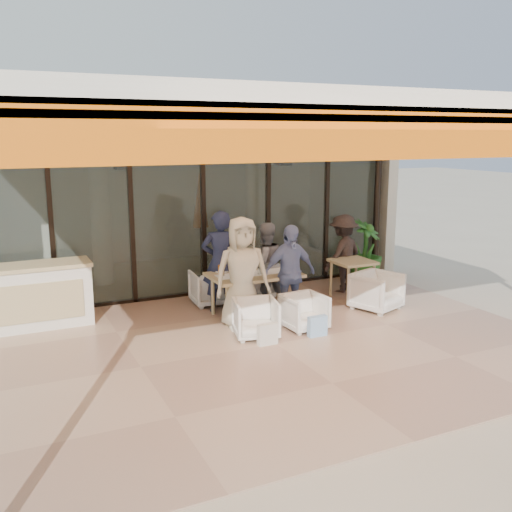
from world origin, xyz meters
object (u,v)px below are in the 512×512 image
(dining_table, at_px, (254,277))
(chair_far_left, at_px, (211,286))
(chair_near_right, at_px, (304,310))
(potted_palm, at_px, (365,251))
(chair_near_left, at_px, (256,317))
(diner_grey, at_px, (265,265))
(standing_woman, at_px, (343,254))
(side_chair, at_px, (377,290))
(host_counter, at_px, (31,296))
(side_table, at_px, (353,266))
(diner_cream, at_px, (242,273))
(chair_far_right, at_px, (253,281))
(diner_periwinkle, at_px, (289,273))
(diner_navy, at_px, (221,262))

(dining_table, relative_size, chair_far_left, 2.18)
(dining_table, bearing_deg, chair_near_right, -65.87)
(dining_table, xyz_separation_m, potted_palm, (3.09, 1.13, -0.04))
(chair_near_left, bearing_deg, diner_grey, 72.69)
(standing_woman, bearing_deg, chair_far_left, -27.92)
(diner_grey, height_order, side_chair, diner_grey)
(host_counter, relative_size, diner_grey, 1.22)
(host_counter, xyz_separation_m, dining_table, (3.42, -0.92, 0.16))
(chair_near_right, distance_m, side_table, 2.00)
(side_chair, relative_size, standing_woman, 0.49)
(diner_grey, distance_m, diner_cream, 1.24)
(host_counter, height_order, side_chair, host_counter)
(chair_far_right, height_order, diner_cream, diner_cream)
(chair_near_left, bearing_deg, potted_palm, 44.46)
(side_table, xyz_separation_m, side_chair, (0.00, -0.75, -0.27))
(side_table, bearing_deg, diner_cream, -166.64)
(diner_grey, relative_size, diner_cream, 0.85)
(standing_woman, bearing_deg, side_table, 54.67)
(host_counter, relative_size, diner_cream, 1.04)
(chair_near_right, bearing_deg, host_counter, 150.44)
(dining_table, xyz_separation_m, chair_far_right, (0.43, 0.94, -0.35))
(standing_woman, bearing_deg, diner_periwinkle, 10.39)
(chair_far_left, distance_m, potted_palm, 3.52)
(chair_near_left, distance_m, diner_periwinkle, 1.09)
(diner_navy, bearing_deg, potted_palm, -151.51)
(chair_far_right, distance_m, side_chair, 2.27)
(chair_far_left, height_order, diner_grey, diner_grey)
(chair_far_left, bearing_deg, diner_cream, 94.08)
(diner_navy, xyz_separation_m, diner_cream, (0.00, -0.90, 0.00))
(chair_near_left, bearing_deg, side_chair, 21.46)
(chair_near_left, distance_m, side_chair, 2.51)
(chair_near_right, xyz_separation_m, diner_navy, (-0.84, 1.40, 0.57))
(diner_periwinkle, relative_size, potted_palm, 1.23)
(diner_grey, relative_size, side_chair, 2.03)
(diner_cream, bearing_deg, side_table, 21.30)
(diner_cream, bearing_deg, dining_table, 55.88)
(host_counter, bearing_deg, diner_grey, -7.05)
(host_counter, xyz_separation_m, potted_palm, (6.51, 0.21, 0.12))
(dining_table, bearing_deg, chair_far_right, 65.59)
(chair_near_right, height_order, diner_cream, diner_cream)
(diner_navy, bearing_deg, chair_near_right, 138.35)
(host_counter, xyz_separation_m, chair_near_left, (3.01, -1.88, -0.20))
(chair_near_left, height_order, diner_grey, diner_grey)
(chair_far_right, bearing_deg, diner_navy, 26.82)
(host_counter, bearing_deg, chair_far_left, 0.45)
(diner_navy, bearing_deg, diner_periwinkle, 150.42)
(chair_near_left, xyz_separation_m, side_chair, (2.49, 0.34, 0.04))
(host_counter, xyz_separation_m, chair_far_right, (3.85, 0.02, -0.19))
(chair_far_left, xyz_separation_m, side_chair, (2.49, -1.56, 0.03))
(diner_navy, bearing_deg, host_counter, 8.40)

